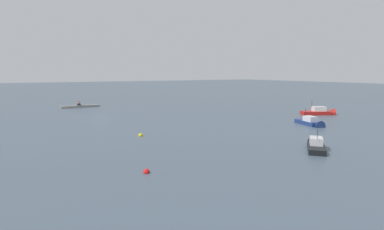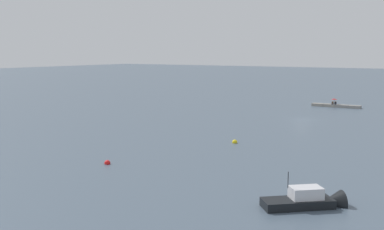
{
  "view_description": "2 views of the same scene",
  "coord_description": "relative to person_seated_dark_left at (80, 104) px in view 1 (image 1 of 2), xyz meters",
  "views": [
    {
      "loc": [
        17.89,
        68.96,
        9.64
      ],
      "look_at": [
        -6.41,
        27.78,
        3.18
      ],
      "focal_mm": 29.98,
      "sensor_mm": 36.0,
      "label": 1
    },
    {
      "loc": [
        -26.08,
        76.34,
        11.68
      ],
      "look_at": [
        5.76,
        25.92,
        3.43
      ],
      "focal_mm": 43.57,
      "sensor_mm": 36.0,
      "label": 2
    }
  ],
  "objects": [
    {
      "name": "person_seated_dark_left",
      "position": [
        0.0,
        0.0,
        0.0
      ],
      "size": [
        0.46,
        0.65,
        0.73
      ],
      "rotation": [
        0.0,
        0.0,
        0.14
      ],
      "color": "#1E2333",
      "rests_on": "seawall_pier"
    },
    {
      "name": "person_seated_brown_right",
      "position": [
        0.56,
        0.14,
        0.0
      ],
      "size": [
        0.46,
        0.65,
        0.73
      ],
      "rotation": [
        0.0,
        0.0,
        0.14
      ],
      "color": "#1E2333",
      "rests_on": "seawall_pier"
    },
    {
      "name": "seawall_pier",
      "position": [
        -0.13,
        -0.03,
        -0.54
      ],
      "size": [
        10.0,
        1.58,
        0.57
      ],
      "color": "gray",
      "rests_on": "ground_plane"
    },
    {
      "name": "motorboat_black_far",
      "position": [
        -15.7,
        64.26,
        -0.46
      ],
      "size": [
        5.94,
        5.59,
        3.51
      ],
      "rotation": [
        0.0,
        0.0,
        2.3
      ],
      "color": "black",
      "rests_on": "ground_plane"
    },
    {
      "name": "motorboat_red_near",
      "position": [
        -44.0,
        43.12,
        -0.39
      ],
      "size": [
        7.67,
        5.4,
        4.18
      ],
      "rotation": [
        0.0,
        0.0,
        1.1
      ],
      "color": "red",
      "rests_on": "ground_plane"
    },
    {
      "name": "mooring_buoy_far",
      "position": [
        0.32,
        45.44,
        -0.71
      ],
      "size": [
        0.66,
        0.66,
        0.66
      ],
      "color": "yellow",
      "rests_on": "ground_plane"
    },
    {
      "name": "ground_plane",
      "position": [
        -0.13,
        21.32,
        -0.83
      ],
      "size": [
        500.0,
        500.0,
        0.0
      ],
      "primitive_type": "plane",
      "color": "#475666"
    },
    {
      "name": "mooring_buoy_mid",
      "position": [
        6.43,
        62.47,
        -0.72
      ],
      "size": [
        0.63,
        0.63,
        0.63
      ],
      "color": "red",
      "rests_on": "ground_plane"
    },
    {
      "name": "motorboat_navy_mid",
      "position": [
        -29.96,
        51.97,
        -0.44
      ],
      "size": [
        3.64,
        6.8,
        3.65
      ],
      "rotation": [
        0.0,
        0.0,
        6.01
      ],
      "color": "navy",
      "rests_on": "ground_plane"
    },
    {
      "name": "umbrella_open_red",
      "position": [
        0.29,
        -0.03,
        0.85
      ],
      "size": [
        1.18,
        1.18,
        1.26
      ],
      "color": "black",
      "rests_on": "seawall_pier"
    }
  ]
}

